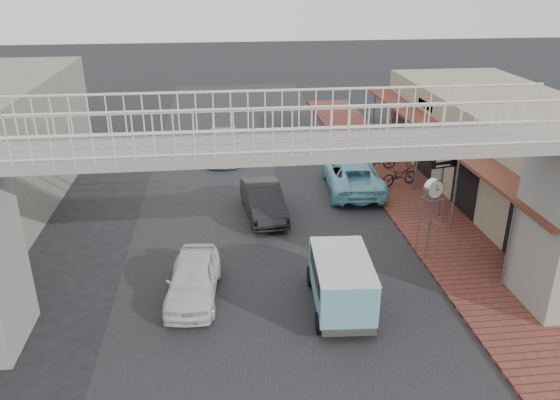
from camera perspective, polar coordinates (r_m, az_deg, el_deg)
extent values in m
plane|color=black|center=(19.13, -0.90, -5.62)|extent=(120.00, 120.00, 0.00)
cube|color=black|center=(19.13, -0.90, -5.60)|extent=(10.00, 60.00, 0.01)
cube|color=brown|center=(23.19, 14.52, -0.91)|extent=(3.00, 40.00, 0.10)
cube|color=gray|center=(25.30, 23.79, 4.58)|extent=(6.00, 18.00, 4.00)
cube|color=brown|center=(23.56, 17.12, 6.57)|extent=(1.80, 18.00, 0.12)
cube|color=silver|center=(26.73, 15.04, 9.57)|extent=(0.08, 2.60, 0.90)
cube|color=#B21914|center=(21.02, 21.24, 5.23)|extent=(0.08, 2.20, 0.80)
cube|color=gray|center=(17.07, 26.89, -2.63)|extent=(1.20, 2.40, 5.00)
cube|color=gray|center=(13.44, 0.70, 5.49)|extent=(14.00, 2.00, 0.24)
cube|color=beige|center=(14.16, 0.22, 9.22)|extent=(14.00, 0.08, 1.10)
cube|color=beige|center=(12.34, 1.27, 7.13)|extent=(14.00, 0.08, 1.10)
imported|color=white|center=(16.68, -9.06, -8.13)|extent=(1.77, 3.75, 1.24)
imported|color=black|center=(21.74, -1.76, -0.04)|extent=(1.73, 4.09, 1.31)
imported|color=#80CADE|center=(24.52, 7.59, 2.61)|extent=(2.71, 5.20, 1.40)
imported|color=#80C1DE|center=(28.62, -5.98, 5.47)|extent=(1.85, 4.17, 1.19)
cylinder|color=black|center=(17.21, 3.26, -7.97)|extent=(0.26, 0.65, 0.63)
cylinder|color=black|center=(17.40, 7.93, -7.80)|extent=(0.26, 0.65, 0.63)
cylinder|color=black|center=(15.18, 4.21, -12.71)|extent=(0.26, 0.65, 0.63)
cylinder|color=black|center=(15.40, 9.55, -12.43)|extent=(0.26, 0.65, 0.63)
cube|color=#69A6B6|center=(15.65, 6.47, -8.33)|extent=(1.73, 2.99, 1.22)
cube|color=#69A6B6|center=(17.18, 5.60, -6.03)|extent=(1.52, 0.91, 0.81)
cube|color=black|center=(15.47, 6.53, -7.27)|extent=(1.73, 2.45, 0.45)
cube|color=silver|center=(15.33, 6.58, -6.31)|extent=(1.75, 2.99, 0.05)
imported|color=black|center=(25.23, 12.36, 2.54)|extent=(1.88, 1.11, 0.93)
imported|color=black|center=(27.17, 10.37, 4.17)|extent=(1.58, 0.64, 0.92)
cylinder|color=#59595B|center=(19.17, 14.30, -2.52)|extent=(0.04, 0.04, 2.07)
cylinder|color=#59595B|center=(19.46, 15.43, -2.24)|extent=(0.04, 0.04, 2.07)
cylinder|color=#59595B|center=(18.83, 15.23, -3.10)|extent=(0.04, 0.04, 2.07)
cylinder|color=#59595B|center=(19.13, 16.36, -2.81)|extent=(0.04, 0.04, 2.07)
cylinder|color=silver|center=(18.61, 15.77, 1.17)|extent=(0.71, 0.44, 0.67)
cylinder|color=beige|center=(18.53, 16.01, 1.04)|extent=(0.57, 0.21, 0.59)
cylinder|color=beige|center=(18.70, 15.53, 1.29)|extent=(0.57, 0.21, 0.59)
cylinder|color=#59595B|center=(22.09, 16.51, 1.83)|extent=(0.10, 0.10, 2.88)
cube|color=black|center=(21.73, 16.86, 4.36)|extent=(1.17, 0.33, 0.89)
cone|color=black|center=(22.22, 18.63, 4.55)|extent=(0.83, 1.20, 1.09)
cube|color=white|center=(21.69, 16.79, 4.20)|extent=(0.78, 0.19, 0.60)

